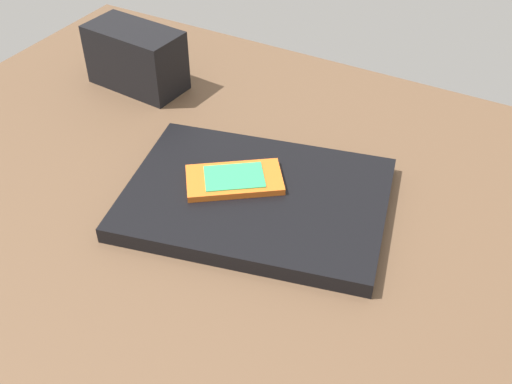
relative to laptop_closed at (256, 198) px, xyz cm
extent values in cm
cube|color=brown|center=(5.51, -1.99, -2.50)|extent=(120.00, 80.00, 3.00)
cube|color=black|center=(0.00, 0.00, 0.00)|extent=(35.14, 28.69, 2.00)
cube|color=orange|center=(-3.18, 0.31, 1.42)|extent=(13.02, 11.88, 0.83)
cube|color=#33A566|center=(-3.18, 0.31, 1.91)|extent=(8.67, 8.18, 0.14)
cube|color=black|center=(-29.85, 16.21, 3.67)|extent=(15.19, 8.53, 9.35)
camera|label=1|loc=(27.34, -49.28, 48.11)|focal=43.31mm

